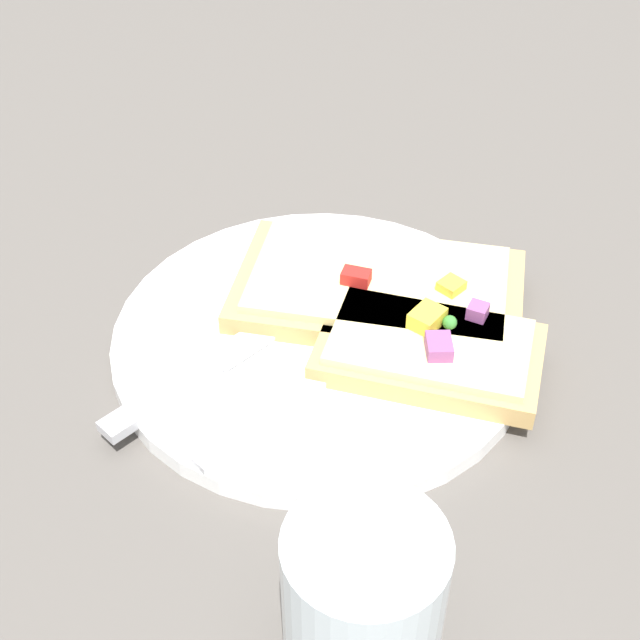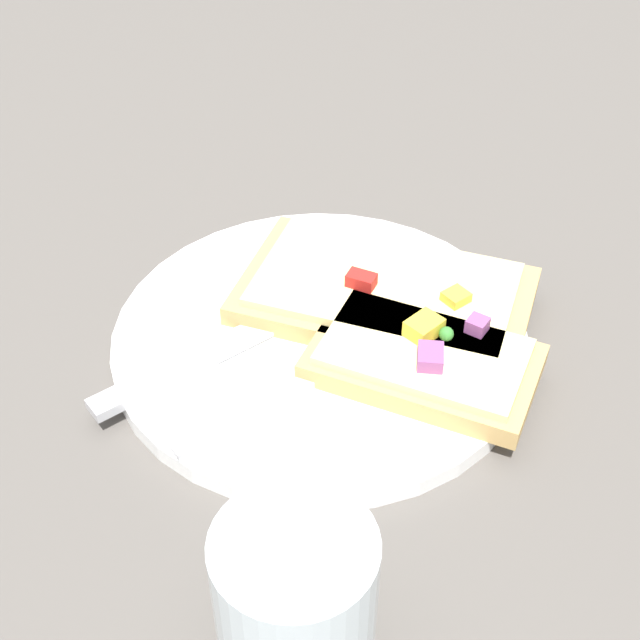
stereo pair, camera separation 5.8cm
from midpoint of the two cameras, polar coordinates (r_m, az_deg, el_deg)
ground_plane at (r=0.59m, az=2.79°, el=-1.72°), size 4.00×4.00×0.00m
plate at (r=0.59m, az=2.81°, el=-1.30°), size 0.27×0.27×0.01m
fork at (r=0.56m, az=4.18°, el=-2.95°), size 0.13×0.19×0.01m
knife at (r=0.57m, az=-3.47°, el=-1.93°), size 0.13×0.19×0.01m
pizza_slice_main at (r=0.60m, az=6.93°, el=1.60°), size 0.20×0.12×0.03m
pizza_slice_corner at (r=0.56m, az=9.61°, el=-2.67°), size 0.14×0.09×0.03m
crumb_scatter at (r=0.59m, az=4.26°, el=0.24°), size 0.12×0.06×0.01m
drinking_glass at (r=0.41m, az=2.64°, el=-18.19°), size 0.07×0.07×0.10m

